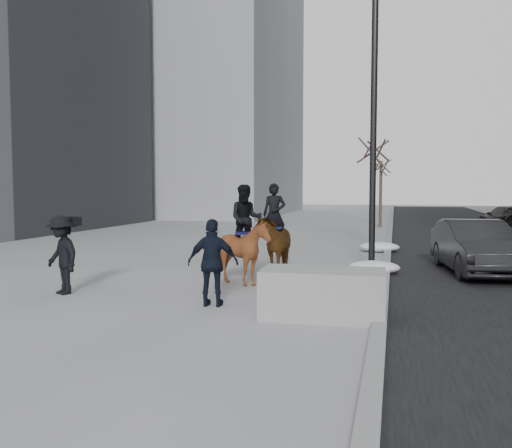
% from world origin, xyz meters
% --- Properties ---
extents(ground, '(120.00, 120.00, 0.00)m').
position_xyz_m(ground, '(0.00, 0.00, 0.00)').
color(ground, gray).
rests_on(ground, ground).
extents(road, '(8.00, 90.00, 0.01)m').
position_xyz_m(road, '(7.00, 10.00, 0.01)').
color(road, black).
rests_on(road, ground).
extents(curb, '(0.25, 90.00, 0.12)m').
position_xyz_m(curb, '(3.00, 10.00, 0.06)').
color(curb, gray).
rests_on(curb, ground).
extents(planter, '(2.26, 1.18, 0.89)m').
position_xyz_m(planter, '(1.97, -1.57, 0.45)').
color(planter, gray).
rests_on(planter, ground).
extents(car_near, '(2.15, 4.63, 1.47)m').
position_xyz_m(car_near, '(5.40, 4.53, 0.74)').
color(car_near, black).
rests_on(car_near, ground).
extents(car_far, '(2.55, 4.91, 1.36)m').
position_xyz_m(car_far, '(9.07, 19.85, 0.68)').
color(car_far, black).
rests_on(car_far, ground).
extents(tree_near, '(1.20, 1.20, 4.58)m').
position_xyz_m(tree_near, '(2.40, 10.22, 2.29)').
color(tree_near, '#372720').
rests_on(tree_near, ground).
extents(tree_far, '(1.20, 1.20, 4.31)m').
position_xyz_m(tree_far, '(2.40, 21.40, 2.16)').
color(tree_far, '#382B21').
rests_on(tree_far, ground).
extents(mounted_left, '(0.99, 1.97, 2.49)m').
position_xyz_m(mounted_left, '(0.03, 2.94, 0.93)').
color(mounted_left, '#4B280F').
rests_on(mounted_left, ground).
extents(mounted_right, '(1.62, 1.74, 2.45)m').
position_xyz_m(mounted_right, '(-0.31, 1.29, 0.98)').
color(mounted_right, '#502F10').
rests_on(mounted_right, ground).
extents(feeder, '(1.07, 0.92, 1.75)m').
position_xyz_m(feeder, '(-0.28, -1.16, 0.88)').
color(feeder, black).
rests_on(feeder, ground).
extents(camera_crew, '(1.31, 1.14, 1.75)m').
position_xyz_m(camera_crew, '(-3.95, -0.82, 0.89)').
color(camera_crew, black).
rests_on(camera_crew, ground).
extents(lamppost, '(0.25, 1.26, 9.09)m').
position_xyz_m(lamppost, '(2.60, 4.34, 4.99)').
color(lamppost, black).
rests_on(lamppost, ground).
extents(snow_piles, '(1.44, 5.98, 0.37)m').
position_xyz_m(snow_piles, '(2.70, 6.44, 0.18)').
color(snow_piles, silver).
rests_on(snow_piles, ground).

